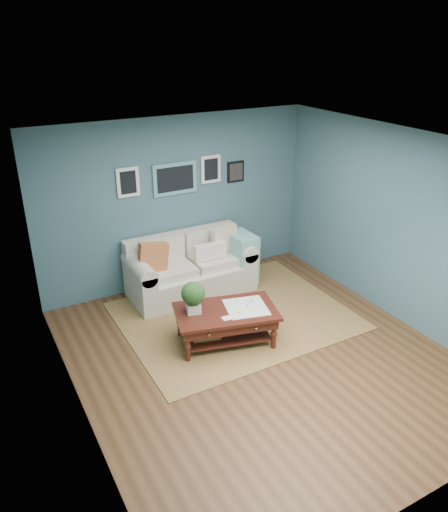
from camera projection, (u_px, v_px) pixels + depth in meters
room_shell at (262, 259)px, 5.91m from camera, size 5.00×5.02×2.70m
area_rug at (235, 315)px, 7.34m from camera, size 3.20×2.56×0.01m
loveseat at (195, 267)px, 7.90m from camera, size 2.00×0.91×1.03m
coffee_table at (221, 316)px, 6.55m from camera, size 1.48×1.08×0.93m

